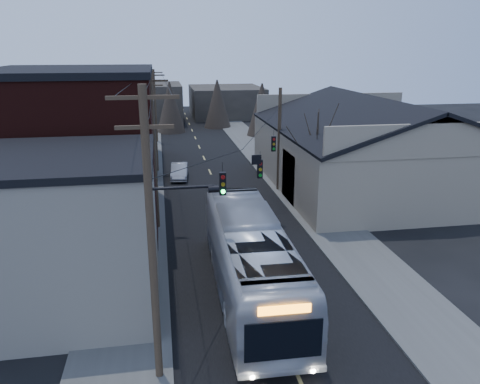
# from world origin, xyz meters

# --- Properties ---
(road_surface) EXTENTS (9.00, 110.00, 0.02)m
(road_surface) POSITION_xyz_m (0.00, 30.00, 0.01)
(road_surface) COLOR black
(road_surface) RESTS_ON ground
(sidewalk_left) EXTENTS (4.00, 110.00, 0.12)m
(sidewalk_left) POSITION_xyz_m (-6.50, 30.00, 0.06)
(sidewalk_left) COLOR #474744
(sidewalk_left) RESTS_ON ground
(sidewalk_right) EXTENTS (4.00, 110.00, 0.12)m
(sidewalk_right) POSITION_xyz_m (6.50, 30.00, 0.06)
(sidewalk_right) COLOR #474744
(sidewalk_right) RESTS_ON ground
(building_clapboard) EXTENTS (8.00, 8.00, 7.00)m
(building_clapboard) POSITION_xyz_m (-9.00, 9.00, 3.50)
(building_clapboard) COLOR gray
(building_clapboard) RESTS_ON ground
(building_brick) EXTENTS (10.00, 12.00, 10.00)m
(building_brick) POSITION_xyz_m (-10.00, 20.00, 5.00)
(building_brick) COLOR black
(building_brick) RESTS_ON ground
(building_left_far) EXTENTS (9.00, 14.00, 7.00)m
(building_left_far) POSITION_xyz_m (-9.50, 36.00, 3.50)
(building_left_far) COLOR #2E2924
(building_left_far) RESTS_ON ground
(warehouse) EXTENTS (16.16, 20.60, 7.73)m
(warehouse) POSITION_xyz_m (13.00, 25.00, 2.70)
(warehouse) COLOR gray
(warehouse) RESTS_ON ground
(building_far_left) EXTENTS (10.00, 12.00, 6.00)m
(building_far_left) POSITION_xyz_m (-6.00, 65.00, 3.00)
(building_far_left) COLOR #2E2924
(building_far_left) RESTS_ON ground
(building_far_right) EXTENTS (12.00, 14.00, 5.00)m
(building_far_right) POSITION_xyz_m (7.00, 70.00, 2.50)
(building_far_right) COLOR #2E2924
(building_far_right) RESTS_ON ground
(bare_tree) EXTENTS (0.40, 0.40, 7.20)m
(bare_tree) POSITION_xyz_m (6.50, 20.00, 3.60)
(bare_tree) COLOR black
(bare_tree) RESTS_ON ground
(utility_lines) EXTENTS (11.24, 45.28, 10.50)m
(utility_lines) POSITION_xyz_m (-3.11, 24.14, 4.95)
(utility_lines) COLOR #382B1E
(utility_lines) RESTS_ON ground
(bus) EXTENTS (3.46, 13.62, 3.78)m
(bus) POSITION_xyz_m (-0.58, 8.40, 1.89)
(bus) COLOR #B1B4BD
(bus) RESTS_ON ground
(parked_car) EXTENTS (1.77, 4.22, 1.36)m
(parked_car) POSITION_xyz_m (-3.00, 30.21, 0.68)
(parked_car) COLOR #9FA0A6
(parked_car) RESTS_ON ground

